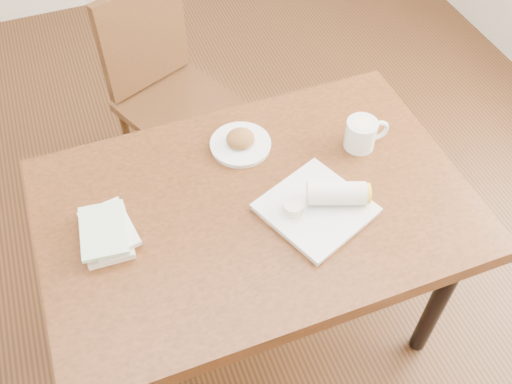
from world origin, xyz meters
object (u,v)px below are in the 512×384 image
object	(u,v)px
table	(256,218)
coffee_mug	(362,133)
plate_burrito	(323,204)
book_stack	(107,232)
chair_far	(165,84)
plate_scone	(240,142)

from	to	relation	value
table	coffee_mug	size ratio (longest dim) A/B	8.65
plate_burrito	book_stack	size ratio (longest dim) A/B	1.70
plate_burrito	book_stack	xyz separation A→B (m)	(-0.62, 0.13, -0.00)
table	book_stack	size ratio (longest dim) A/B	6.07
plate_burrito	chair_far	bearing A→B (deg)	104.41
plate_scone	plate_burrito	distance (m)	0.36
coffee_mug	book_stack	bearing A→B (deg)	-175.05
chair_far	plate_burrito	size ratio (longest dim) A/B	2.62
plate_scone	book_stack	size ratio (longest dim) A/B	0.94
table	plate_burrito	world-z (taller)	plate_burrito
plate_scone	table	bearing A→B (deg)	-98.58
table	plate_burrito	bearing A→B (deg)	-28.67
table	coffee_mug	bearing A→B (deg)	14.52
plate_scone	book_stack	xyz separation A→B (m)	(-0.48, -0.21, 0.01)
table	book_stack	distance (m)	0.46
plate_scone	coffee_mug	distance (m)	0.40
plate_scone	plate_burrito	bearing A→B (deg)	-67.38
table	plate_scone	bearing A→B (deg)	81.42
plate_scone	coffee_mug	size ratio (longest dim) A/B	1.34
table	plate_burrito	distance (m)	0.23
chair_far	book_stack	xyz separation A→B (m)	(-0.37, -0.84, 0.23)
plate_burrito	book_stack	world-z (taller)	plate_burrito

